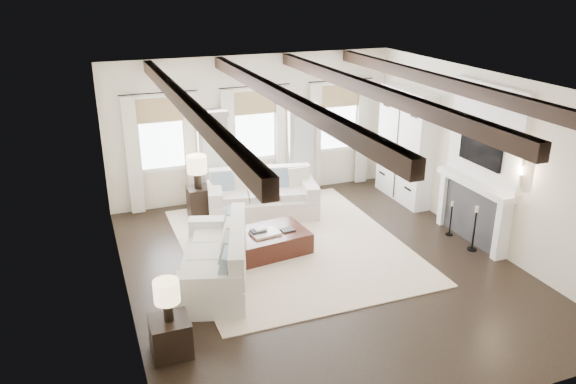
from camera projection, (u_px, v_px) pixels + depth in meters
name	position (u px, v px, depth m)	size (l,w,h in m)	color
ground	(321.00, 268.00, 9.79)	(7.50, 7.50, 0.00)	black
room_shell	(341.00, 146.00, 10.13)	(6.54, 7.54, 3.22)	#ECE3C9
area_rug	(292.00, 244.00, 10.62)	(3.98, 4.84, 0.02)	beige
sofa_back	(262.00, 197.00, 11.83)	(2.41, 1.44, 0.97)	silver
sofa_left	(218.00, 261.00, 9.20)	(1.66, 2.48, 0.98)	silver
ottoman	(265.00, 243.00, 10.25)	(1.54, 0.96, 0.40)	black
tray	(265.00, 233.00, 10.13)	(0.50, 0.38, 0.04)	white
book_lower	(258.00, 231.00, 10.11)	(0.26, 0.20, 0.04)	#262628
book_upper	(260.00, 229.00, 10.12)	(0.22, 0.17, 0.03)	beige
book_loose	(288.00, 230.00, 10.26)	(0.24, 0.18, 0.03)	#262628
side_table_front	(171.00, 336.00, 7.50)	(0.52, 0.52, 0.52)	black
lamp_front	(167.00, 294.00, 7.26)	(0.34, 0.34, 0.59)	black
side_table_back	(199.00, 203.00, 11.70)	(0.45, 0.45, 0.67)	black
lamp_back	(197.00, 166.00, 11.41)	(0.40, 0.40, 0.69)	black
candlestick_near	(474.00, 232.00, 10.31)	(0.18, 0.18, 0.87)	black
candlestick_far	(451.00, 221.00, 10.94)	(0.14, 0.14, 0.70)	black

